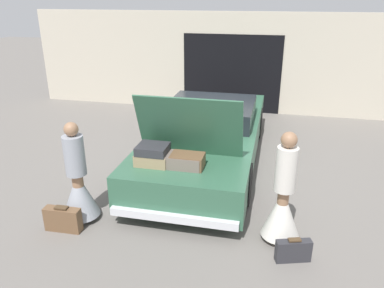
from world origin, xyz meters
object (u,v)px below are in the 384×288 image
at_px(suitcase_beside_left_person, 63,219).
at_px(person_left, 78,186).
at_px(suitcase_beside_right_person, 293,251).
at_px(car, 207,135).
at_px(person_right, 283,203).

bearing_deg(suitcase_beside_left_person, person_left, 73.54).
bearing_deg(person_left, suitcase_beside_right_person, 95.35).
xyz_separation_m(car, person_right, (1.50, -2.42, 0.03)).
xyz_separation_m(person_right, suitcase_beside_left_person, (-3.10, -0.49, -0.40)).
height_order(car, suitcase_beside_right_person, car).
relative_size(car, person_left, 3.40).
xyz_separation_m(person_right, suitcase_beside_right_person, (0.18, -0.44, -0.43)).
relative_size(person_left, suitcase_beside_right_person, 3.32).
bearing_deg(person_left, person_right, 103.39).
xyz_separation_m(car, suitcase_beside_right_person, (1.68, -2.86, -0.40)).
xyz_separation_m(person_left, suitcase_beside_left_person, (-0.10, -0.35, -0.38)).
relative_size(car, suitcase_beside_right_person, 11.27).
distance_m(suitcase_beside_left_person, suitcase_beside_right_person, 3.28).
relative_size(person_left, person_right, 0.97).
bearing_deg(suitcase_beside_left_person, suitcase_beside_right_person, 0.89).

